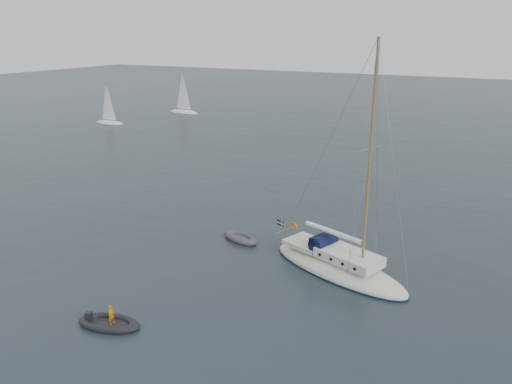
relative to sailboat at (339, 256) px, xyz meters
The scene contains 6 objects.
ground 3.59m from the sailboat, 160.60° to the right, with size 300.00×300.00×0.00m, color black.
sailboat is the anchor object (origin of this frame).
dinghy 8.10m from the sailboat, 169.29° to the left, with size 3.08×1.39×0.44m.
rib 14.20m from the sailboat, 127.02° to the right, with size 3.40×1.54×1.24m.
distant_yacht_a 60.50m from the sailboat, 146.50° to the left, with size 5.48×2.92×7.26m.
distant_yacht_c 66.78m from the sailboat, 133.73° to the left, with size 6.29×3.36×8.34m.
Camera 1 is at (11.77, -26.52, 14.57)m, focal length 35.00 mm.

